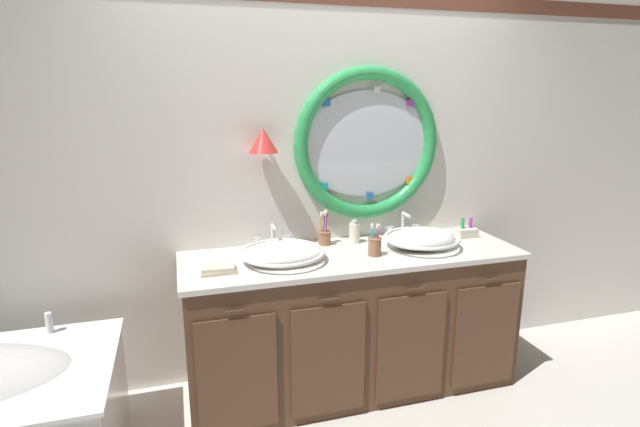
{
  "coord_description": "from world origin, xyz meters",
  "views": [
    {
      "loc": [
        -0.87,
        -2.33,
        1.8
      ],
      "look_at": [
        -0.11,
        0.25,
        1.12
      ],
      "focal_mm": 27.56,
      "sensor_mm": 36.0,
      "label": 1
    }
  ],
  "objects_px": {
    "sink_basin_left": "(282,252)",
    "folded_hand_towel": "(218,269)",
    "toothbrush_holder_right": "(375,246)",
    "sink_basin_right": "(422,238)",
    "soap_dispenser": "(354,233)",
    "toiletry_basket": "(466,231)",
    "toothbrush_holder_left": "(324,236)"
  },
  "relations": [
    {
      "from": "sink_basin_right",
      "to": "toothbrush_holder_left",
      "type": "relative_size",
      "value": 2.07
    },
    {
      "from": "sink_basin_left",
      "to": "sink_basin_right",
      "type": "bearing_deg",
      "value": -0.0
    },
    {
      "from": "sink_basin_left",
      "to": "toiletry_basket",
      "type": "xyz_separation_m",
      "value": [
        1.25,
        0.13,
        -0.02
      ]
    },
    {
      "from": "sink_basin_left",
      "to": "toiletry_basket",
      "type": "height_order",
      "value": "toiletry_basket"
    },
    {
      "from": "toothbrush_holder_left",
      "to": "soap_dispenser",
      "type": "xyz_separation_m",
      "value": [
        0.19,
        -0.02,
        0.01
      ]
    },
    {
      "from": "sink_basin_left",
      "to": "toothbrush_holder_right",
      "type": "distance_m",
      "value": 0.54
    },
    {
      "from": "folded_hand_towel",
      "to": "toothbrush_holder_left",
      "type": "bearing_deg",
      "value": 23.87
    },
    {
      "from": "sink_basin_right",
      "to": "soap_dispenser",
      "type": "xyz_separation_m",
      "value": [
        -0.36,
        0.21,
        0.01
      ]
    },
    {
      "from": "sink_basin_left",
      "to": "toothbrush_holder_left",
      "type": "distance_m",
      "value": 0.39
    },
    {
      "from": "sink_basin_left",
      "to": "folded_hand_towel",
      "type": "height_order",
      "value": "sink_basin_left"
    },
    {
      "from": "sink_basin_left",
      "to": "soap_dispenser",
      "type": "distance_m",
      "value": 0.54
    },
    {
      "from": "toothbrush_holder_left",
      "to": "sink_basin_right",
      "type": "bearing_deg",
      "value": -22.46
    },
    {
      "from": "sink_basin_right",
      "to": "folded_hand_towel",
      "type": "bearing_deg",
      "value": -176.59
    },
    {
      "from": "sink_basin_left",
      "to": "soap_dispenser",
      "type": "xyz_separation_m",
      "value": [
        0.5,
        0.21,
        0.02
      ]
    },
    {
      "from": "toothbrush_holder_right",
      "to": "toothbrush_holder_left",
      "type": "bearing_deg",
      "value": 127.5
    },
    {
      "from": "sink_basin_left",
      "to": "sink_basin_right",
      "type": "distance_m",
      "value": 0.86
    },
    {
      "from": "soap_dispenser",
      "to": "sink_basin_right",
      "type": "bearing_deg",
      "value": -29.86
    },
    {
      "from": "toothbrush_holder_left",
      "to": "toiletry_basket",
      "type": "height_order",
      "value": "toothbrush_holder_left"
    },
    {
      "from": "soap_dispenser",
      "to": "folded_hand_towel",
      "type": "bearing_deg",
      "value": -162.15
    },
    {
      "from": "sink_basin_right",
      "to": "toiletry_basket",
      "type": "xyz_separation_m",
      "value": [
        0.39,
        0.13,
        -0.02
      ]
    },
    {
      "from": "toothbrush_holder_right",
      "to": "toiletry_basket",
      "type": "relative_size",
      "value": 1.47
    },
    {
      "from": "sink_basin_left",
      "to": "toothbrush_holder_right",
      "type": "height_order",
      "value": "toothbrush_holder_right"
    },
    {
      "from": "toothbrush_holder_right",
      "to": "toiletry_basket",
      "type": "distance_m",
      "value": 0.74
    },
    {
      "from": "toiletry_basket",
      "to": "sink_basin_left",
      "type": "bearing_deg",
      "value": -174.18
    },
    {
      "from": "toothbrush_holder_left",
      "to": "toothbrush_holder_right",
      "type": "distance_m",
      "value": 0.36
    },
    {
      "from": "toothbrush_holder_left",
      "to": "soap_dispenser",
      "type": "relative_size",
      "value": 1.43
    },
    {
      "from": "toothbrush_holder_left",
      "to": "toiletry_basket",
      "type": "xyz_separation_m",
      "value": [
        0.93,
        -0.1,
        -0.02
      ]
    },
    {
      "from": "sink_basin_left",
      "to": "toothbrush_holder_left",
      "type": "relative_size",
      "value": 2.17
    },
    {
      "from": "soap_dispenser",
      "to": "sink_basin_left",
      "type": "bearing_deg",
      "value": -157.85
    },
    {
      "from": "toothbrush_holder_right",
      "to": "folded_hand_towel",
      "type": "xyz_separation_m",
      "value": [
        -0.89,
        -0.02,
        -0.04
      ]
    },
    {
      "from": "toothbrush_holder_left",
      "to": "soap_dispenser",
      "type": "bearing_deg",
      "value": -6.21
    },
    {
      "from": "sink_basin_right",
      "to": "soap_dispenser",
      "type": "distance_m",
      "value": 0.41
    }
  ]
}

